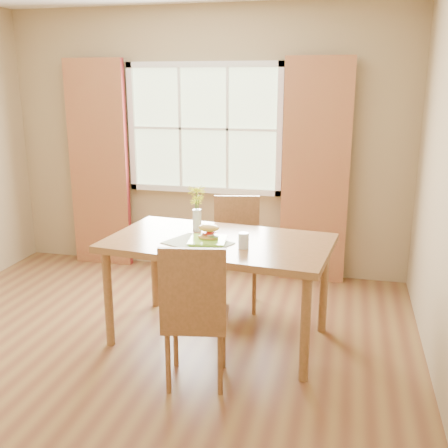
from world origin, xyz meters
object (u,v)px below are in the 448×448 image
(chair_far, at_px, (236,247))
(flower_vase, at_px, (197,204))
(chair_near, at_px, (195,310))
(dining_table, at_px, (219,250))
(water_glass, at_px, (244,241))
(croissant_sandwich, at_px, (209,232))

(chair_far, relative_size, flower_vase, 2.73)
(chair_near, bearing_deg, dining_table, 80.96)
(dining_table, bearing_deg, chair_far, 97.27)
(chair_near, xyz_separation_m, water_glass, (0.21, 0.55, 0.32))
(chair_near, relative_size, water_glass, 8.83)
(chair_far, bearing_deg, croissant_sandwich, -103.50)
(dining_table, relative_size, flower_vase, 4.88)
(chair_far, xyz_separation_m, croissant_sandwich, (-0.04, -0.79, 0.35))
(dining_table, bearing_deg, croissant_sandwich, -118.63)
(water_glass, xyz_separation_m, flower_vase, (-0.45, 0.36, 0.16))
(dining_table, height_order, flower_vase, flower_vase)
(chair_near, bearing_deg, chair_far, 80.95)
(chair_near, distance_m, water_glass, 0.67)
(chair_far, relative_size, croissant_sandwich, 5.76)
(dining_table, height_order, croissant_sandwich, croissant_sandwich)
(chair_near, xyz_separation_m, chair_far, (-0.03, 1.41, -0.01))
(croissant_sandwich, bearing_deg, dining_table, 58.85)
(water_glass, bearing_deg, flower_vase, 141.61)
(chair_far, height_order, croissant_sandwich, chair_far)
(dining_table, xyz_separation_m, flower_vase, (-0.23, 0.20, 0.30))
(chair_far, distance_m, flower_vase, 0.74)
(croissant_sandwich, distance_m, water_glass, 0.29)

